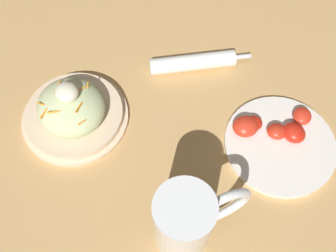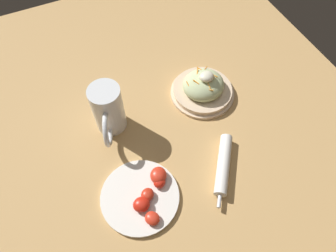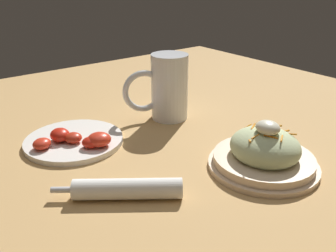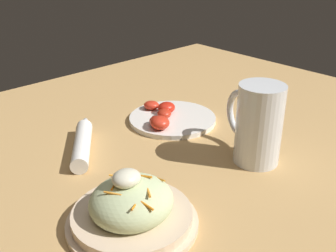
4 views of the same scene
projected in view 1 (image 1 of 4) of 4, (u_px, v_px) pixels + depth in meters
name	position (u px, v px, depth m)	size (l,w,h in m)	color
ground_plane	(164.00, 188.00, 0.71)	(1.43, 1.43, 0.00)	tan
salad_plate	(73.00, 111.00, 0.75)	(0.21, 0.21, 0.10)	beige
beer_mug	(186.00, 224.00, 0.61)	(0.10, 0.16, 0.16)	white
napkin_roll	(193.00, 62.00, 0.83)	(0.15, 0.19, 0.04)	white
tomato_plate	(278.00, 140.00, 0.74)	(0.21, 0.21, 0.04)	white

